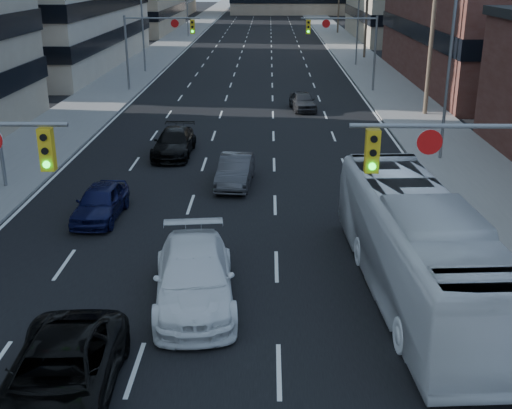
{
  "coord_description": "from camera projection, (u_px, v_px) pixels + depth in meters",
  "views": [
    {
      "loc": [
        1.5,
        -7.57,
        9.42
      ],
      "look_at": [
        1.11,
        12.1,
        2.2
      ],
      "focal_mm": 45.0,
      "sensor_mm": 36.0,
      "label": 1
    }
  ],
  "objects": [
    {
      "name": "signal_far_right",
      "position": [
        347.0,
        38.0,
        50.98
      ],
      "size": [
        6.09,
        0.33,
        6.0
      ],
      "color": "slate",
      "rests_on": "ground"
    },
    {
      "name": "utility_pole_block",
      "position": [
        432.0,
        29.0,
        41.95
      ],
      "size": [
        2.2,
        0.28,
        11.0
      ],
      "color": "#4C3D2D",
      "rests_on": "ground"
    },
    {
      "name": "transit_bus",
      "position": [
        418.0,
        247.0,
        19.16
      ],
      "size": [
        3.5,
        11.74,
        3.23
      ],
      "primitive_type": "imported",
      "rotation": [
        0.0,
        0.0,
        0.07
      ],
      "color": "silver",
      "rests_on": "ground"
    },
    {
      "name": "streetlight_right_near",
      "position": [
        446.0,
        63.0,
        31.91
      ],
      "size": [
        2.03,
        0.22,
        9.0
      ],
      "color": "slate",
      "rests_on": "ground"
    },
    {
      "name": "streetlight_right_far",
      "position": [
        357.0,
        15.0,
        64.75
      ],
      "size": [
        2.03,
        0.22,
        9.0
      ],
      "color": "slate",
      "rests_on": "ground"
    },
    {
      "name": "utility_pole_midblock",
      "position": [
        367.0,
        5.0,
        70.1
      ],
      "size": [
        2.2,
        0.28,
        11.0
      ],
      "color": "#4C3D2D",
      "rests_on": "ground"
    },
    {
      "name": "sedan_grey_right",
      "position": [
        303.0,
        101.0,
        45.46
      ],
      "size": [
        2.05,
        4.04,
        1.32
      ],
      "primitive_type": "imported",
      "rotation": [
        0.0,
        0.0,
        0.13
      ],
      "color": "#2C2C2F",
      "rests_on": "ground"
    },
    {
      "name": "sedan_grey_center",
      "position": [
        235.0,
        171.0,
        29.6
      ],
      "size": [
        1.75,
        4.26,
        1.37
      ],
      "primitive_type": "imported",
      "rotation": [
        0.0,
        0.0,
        -0.07
      ],
      "color": "#363639",
      "rests_on": "ground"
    },
    {
      "name": "signal_near_right",
      "position": [
        503.0,
        183.0,
        16.25
      ],
      "size": [
        6.59,
        0.33,
        6.0
      ],
      "color": "slate",
      "rests_on": "ground"
    },
    {
      "name": "white_van",
      "position": [
        194.0,
        277.0,
        19.04
      ],
      "size": [
        2.97,
        5.96,
        1.66
      ],
      "primitive_type": "imported",
      "rotation": [
        0.0,
        0.0,
        0.11
      ],
      "color": "white",
      "rests_on": "ground"
    },
    {
      "name": "streetlight_left_mid",
      "position": [
        144.0,
        19.0,
        60.45
      ],
      "size": [
        2.03,
        0.22,
        9.0
      ],
      "color": "slate",
      "rests_on": "ground"
    },
    {
      "name": "sedan_black_far",
      "position": [
        174.0,
        143.0,
        34.33
      ],
      "size": [
        2.06,
        4.86,
        1.4
      ],
      "primitive_type": "imported",
      "rotation": [
        0.0,
        0.0,
        -0.02
      ],
      "color": "black",
      "rests_on": "ground"
    },
    {
      "name": "signal_far_left",
      "position": [
        154.0,
        38.0,
        51.27
      ],
      "size": [
        6.09,
        0.33,
        6.0
      ],
      "color": "slate",
      "rests_on": "ground"
    },
    {
      "name": "sidewalk_left",
      "position": [
        206.0,
        18.0,
        132.57
      ],
      "size": [
        5.0,
        300.0,
        0.15
      ],
      "primitive_type": "cube",
      "color": "slate",
      "rests_on": "ground"
    },
    {
      "name": "sedan_blue",
      "position": [
        100.0,
        202.0,
        25.59
      ],
      "size": [
        1.77,
        4.11,
        1.38
      ],
      "primitive_type": "imported",
      "rotation": [
        0.0,
        0.0,
        -0.03
      ],
      "color": "#0D1035",
      "rests_on": "ground"
    },
    {
      "name": "streetlight_left_far",
      "position": [
        188.0,
        1.0,
        93.3
      ],
      "size": [
        2.03,
        0.22,
        9.0
      ],
      "color": "slate",
      "rests_on": "ground"
    },
    {
      "name": "sidewalk_right",
      "position": [
        318.0,
        18.0,
        132.14
      ],
      "size": [
        5.0,
        300.0,
        0.15
      ],
      "primitive_type": "cube",
      "color": "slate",
      "rests_on": "ground"
    },
    {
      "name": "road_surface",
      "position": [
        262.0,
        18.0,
        132.38
      ],
      "size": [
        18.0,
        300.0,
        0.02
      ],
      "primitive_type": "cube",
      "color": "black",
      "rests_on": "ground"
    },
    {
      "name": "black_pickup",
      "position": [
        59.0,
        377.0,
        14.51
      ],
      "size": [
        2.74,
        5.49,
        1.49
      ],
      "primitive_type": "imported",
      "rotation": [
        0.0,
        0.0,
        0.05
      ],
      "color": "black",
      "rests_on": "ground"
    }
  ]
}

